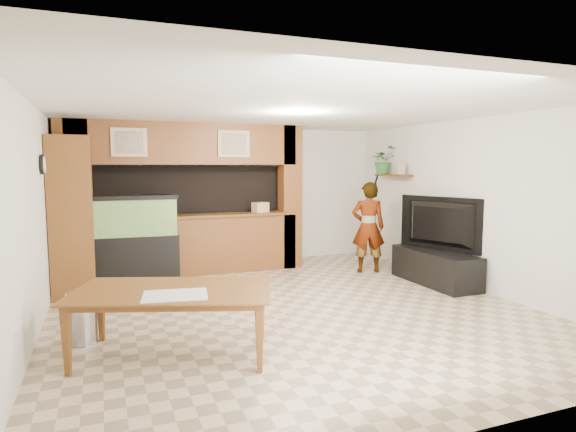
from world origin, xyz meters
name	(u,v)px	position (x,y,z in m)	size (l,w,h in m)	color
floor	(290,308)	(0.00, 0.00, 0.00)	(6.50, 6.50, 0.00)	#C6AC8A
ceiling	(290,109)	(0.00, 0.00, 2.60)	(6.50, 6.50, 0.00)	white
wall_back	(229,196)	(0.00, 3.25, 1.30)	(6.00, 6.00, 0.00)	silver
wall_left	(32,220)	(-3.00, 0.00, 1.30)	(6.50, 6.50, 0.00)	silver
wall_right	(473,204)	(3.00, 0.00, 1.30)	(6.50, 6.50, 0.00)	silver
partition	(184,199)	(-0.95, 2.64, 1.31)	(4.20, 0.99, 2.60)	brown
wall_clock	(43,164)	(-2.97, 1.00, 1.90)	(0.05, 0.25, 0.25)	black
wall_shelf	(393,175)	(2.85, 1.95, 1.70)	(0.25, 0.90, 0.04)	brown
pantry_cabinet	(72,216)	(-2.70, 1.85, 1.15)	(0.58, 0.94, 2.30)	brown
trash_can	(82,317)	(-2.53, -0.37, 0.28)	(0.31, 0.31, 0.56)	#B2B2B7
aquarium	(135,242)	(-1.82, 1.95, 0.70)	(1.29, 0.48, 1.43)	black
tv_stand	(435,267)	(2.65, 0.40, 0.26)	(0.58, 1.59, 0.53)	black
television	(437,224)	(2.65, 0.40, 0.96)	(1.49, 0.20, 0.86)	black
photo_frame	(401,169)	(2.85, 1.68, 1.82)	(0.03, 0.16, 0.21)	tan
potted_plant	(383,160)	(2.82, 2.26, 1.99)	(0.48, 0.42, 0.53)	#2B6B2A
person	(368,227)	(2.08, 1.53, 0.80)	(0.58, 0.38, 1.60)	#998354
microphone	(376,179)	(2.13, 1.37, 1.65)	(0.04, 0.04, 0.16)	black
dining_table	(173,324)	(-1.68, -1.10, 0.34)	(1.92, 1.07, 0.67)	brown
newspaper_a	(175,295)	(-1.68, -1.31, 0.68)	(0.59, 0.43, 0.01)	silver
counter_box	(260,207)	(0.38, 2.45, 1.13)	(0.27, 0.18, 0.18)	tan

